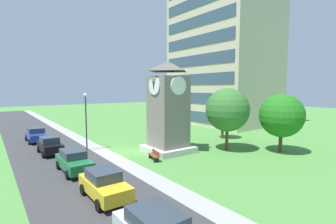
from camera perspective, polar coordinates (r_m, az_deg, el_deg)
The scene contains 14 objects.
ground_plane at distance 26.35m, azimuth -9.70°, elevation -8.80°, with size 160.00×160.00×0.00m, color #4C893D.
street_asphalt at distance 24.32m, azimuth -23.46°, elevation -10.38°, with size 120.00×7.20×0.01m, color #38383A.
kerb_strip at distance 25.57m, azimuth -13.68°, elevation -9.31°, with size 120.00×1.60×0.01m, color #9E9E99.
office_building at distance 48.14m, azimuth 12.51°, elevation 12.89°, with size 17.37×13.12×25.60m.
clock_tower at distance 25.02m, azimuth 0.04°, elevation -0.13°, with size 4.30×4.30×9.09m.
park_bench at distance 22.75m, azimuth -3.18°, elevation -9.82°, with size 1.86×0.90×0.88m.
street_lamp at distance 27.11m, azimuth -18.26°, elevation -0.68°, with size 0.36×0.36×5.95m.
tree_streetside at distance 32.54m, azimuth 12.43°, elevation 0.77°, with size 2.85×2.85×5.33m.
tree_by_building at distance 27.44m, azimuth 24.54°, elevation -0.76°, with size 4.35×4.35×5.90m.
tree_near_tower at distance 26.58m, azimuth 13.44°, elevation 0.48°, with size 4.52×4.52×6.49m.
parked_car_blue at distance 34.28m, azimuth -27.92°, elevation -4.58°, with size 4.46×2.10×1.69m.
parked_car_black at distance 27.38m, azimuth -25.38°, elevation -6.86°, with size 4.06×1.94×1.69m.
parked_car_green at distance 20.94m, azimuth -20.74°, elevation -10.38°, with size 4.51×1.94×1.69m.
parked_car_yellow at distance 15.62m, azimuth -14.36°, elevation -15.67°, with size 4.15×1.96×1.69m.
Camera 1 is at (22.92, -11.29, 6.44)m, focal length 26.65 mm.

